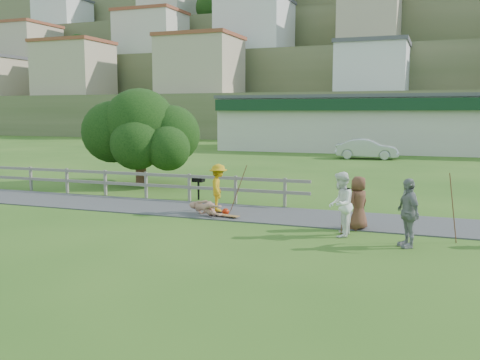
{
  "coord_description": "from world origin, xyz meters",
  "views": [
    {
      "loc": [
        7.38,
        -16.01,
        3.57
      ],
      "look_at": [
        0.67,
        2.0,
        1.12
      ],
      "focal_mm": 40.0,
      "sensor_mm": 36.0,
      "label": 1
    }
  ],
  "objects_px": {
    "skater_fallen": "(206,208)",
    "car_silver": "(367,149)",
    "spectator_c": "(358,203)",
    "skater_rider": "(218,190)",
    "bbq": "(198,188)",
    "spectator_b": "(408,213)",
    "spectator_a": "(341,204)",
    "tree": "(140,145)"
  },
  "relations": [
    {
      "from": "skater_rider",
      "to": "spectator_b",
      "type": "distance_m",
      "value": 7.0
    },
    {
      "from": "skater_rider",
      "to": "spectator_c",
      "type": "height_order",
      "value": "skater_rider"
    },
    {
      "from": "spectator_c",
      "to": "bbq",
      "type": "distance_m",
      "value": 7.76
    },
    {
      "from": "spectator_b",
      "to": "bbq",
      "type": "relative_size",
      "value": 1.9
    },
    {
      "from": "skater_fallen",
      "to": "bbq",
      "type": "distance_m",
      "value": 3.55
    },
    {
      "from": "skater_fallen",
      "to": "car_silver",
      "type": "bearing_deg",
      "value": 23.65
    },
    {
      "from": "skater_rider",
      "to": "car_silver",
      "type": "relative_size",
      "value": 0.36
    },
    {
      "from": "spectator_a",
      "to": "spectator_c",
      "type": "xyz_separation_m",
      "value": [
        0.36,
        1.06,
        -0.11
      ]
    },
    {
      "from": "spectator_a",
      "to": "bbq",
      "type": "relative_size",
      "value": 1.93
    },
    {
      "from": "spectator_a",
      "to": "bbq",
      "type": "bearing_deg",
      "value": -125.94
    },
    {
      "from": "skater_fallen",
      "to": "tree",
      "type": "xyz_separation_m",
      "value": [
        -6.38,
        6.4,
        1.68
      ]
    },
    {
      "from": "skater_rider",
      "to": "spectator_a",
      "type": "bearing_deg",
      "value": -134.72
    },
    {
      "from": "skater_fallen",
      "to": "spectator_a",
      "type": "height_order",
      "value": "spectator_a"
    },
    {
      "from": "spectator_c",
      "to": "bbq",
      "type": "bearing_deg",
      "value": -86.72
    },
    {
      "from": "spectator_b",
      "to": "bbq",
      "type": "height_order",
      "value": "spectator_b"
    },
    {
      "from": "tree",
      "to": "spectator_b",
      "type": "bearing_deg",
      "value": -32.67
    },
    {
      "from": "car_silver",
      "to": "bbq",
      "type": "bearing_deg",
      "value": 165.45
    },
    {
      "from": "spectator_a",
      "to": "spectator_c",
      "type": "distance_m",
      "value": 1.12
    },
    {
      "from": "spectator_b",
      "to": "skater_rider",
      "type": "bearing_deg",
      "value": -139.99
    },
    {
      "from": "spectator_c",
      "to": "tree",
      "type": "distance_m",
      "value": 13.48
    },
    {
      "from": "spectator_b",
      "to": "tree",
      "type": "relative_size",
      "value": 0.32
    },
    {
      "from": "bbq",
      "to": "spectator_b",
      "type": "bearing_deg",
      "value": -30.96
    },
    {
      "from": "skater_rider",
      "to": "car_silver",
      "type": "xyz_separation_m",
      "value": [
        2.05,
        24.54,
        -0.06
      ]
    },
    {
      "from": "skater_rider",
      "to": "spectator_b",
      "type": "height_order",
      "value": "spectator_b"
    },
    {
      "from": "car_silver",
      "to": "bbq",
      "type": "relative_size",
      "value": 4.81
    },
    {
      "from": "spectator_a",
      "to": "tree",
      "type": "relative_size",
      "value": 0.32
    },
    {
      "from": "spectator_a",
      "to": "car_silver",
      "type": "relative_size",
      "value": 0.4
    },
    {
      "from": "car_silver",
      "to": "bbq",
      "type": "height_order",
      "value": "car_silver"
    },
    {
      "from": "skater_rider",
      "to": "spectator_b",
      "type": "relative_size",
      "value": 0.9
    },
    {
      "from": "skater_fallen",
      "to": "car_silver",
      "type": "height_order",
      "value": "car_silver"
    },
    {
      "from": "skater_fallen",
      "to": "spectator_a",
      "type": "distance_m",
      "value": 5.12
    },
    {
      "from": "skater_fallen",
      "to": "spectator_c",
      "type": "relative_size",
      "value": 0.95
    },
    {
      "from": "spectator_a",
      "to": "bbq",
      "type": "xyz_separation_m",
      "value": [
        -6.58,
        4.52,
        -0.45
      ]
    },
    {
      "from": "spectator_c",
      "to": "skater_fallen",
      "type": "bearing_deg",
      "value": -64.12
    },
    {
      "from": "spectator_a",
      "to": "spectator_b",
      "type": "xyz_separation_m",
      "value": [
        1.88,
        -0.61,
        -0.01
      ]
    },
    {
      "from": "spectator_a",
      "to": "skater_fallen",
      "type": "bearing_deg",
      "value": -107.65
    },
    {
      "from": "tree",
      "to": "car_silver",
      "type": "bearing_deg",
      "value": 65.1
    },
    {
      "from": "spectator_b",
      "to": "spectator_c",
      "type": "height_order",
      "value": "spectator_b"
    },
    {
      "from": "spectator_c",
      "to": "bbq",
      "type": "height_order",
      "value": "spectator_c"
    },
    {
      "from": "skater_fallen",
      "to": "bbq",
      "type": "xyz_separation_m",
      "value": [
        -1.71,
        3.1,
        0.2
      ]
    },
    {
      "from": "skater_rider",
      "to": "spectator_b",
      "type": "bearing_deg",
      "value": -133.31
    },
    {
      "from": "spectator_c",
      "to": "skater_rider",
      "type": "bearing_deg",
      "value": -70.49
    }
  ]
}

